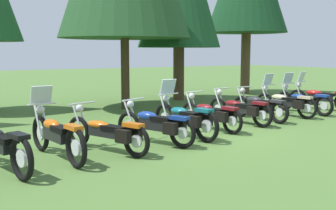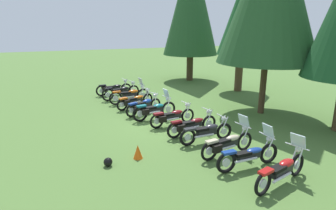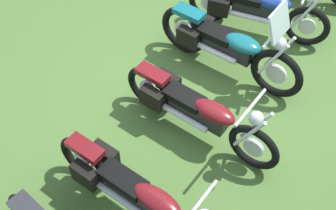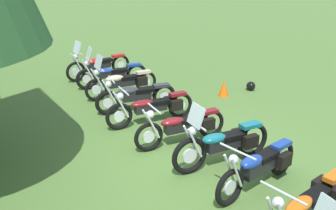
{
  "view_description": "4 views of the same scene",
  "coord_description": "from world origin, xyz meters",
  "px_view_note": "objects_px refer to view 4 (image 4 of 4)",
  "views": [
    {
      "loc": [
        -6.12,
        -8.44,
        2.07
      ],
      "look_at": [
        -0.5,
        0.78,
        0.67
      ],
      "focal_mm": 43.95,
      "sensor_mm": 36.0,
      "label": 1
    },
    {
      "loc": [
        11.75,
        -4.36,
        4.39
      ],
      "look_at": [
        -0.8,
        0.48,
        0.58
      ],
      "focal_mm": 30.97,
      "sensor_mm": 36.0,
      "label": 2
    },
    {
      "loc": [
        3.3,
        2.46,
        4.8
      ],
      "look_at": [
        0.86,
        0.06,
        0.75
      ],
      "focal_mm": 49.32,
      "sensor_mm": 36.0,
      "label": 3
    },
    {
      "loc": [
        -6.84,
        2.91,
        3.96
      ],
      "look_at": [
        1.34,
        0.24,
        0.62
      ],
      "focal_mm": 41.18,
      "sensor_mm": 36.0,
      "label": 4
    }
  ],
  "objects_px": {
    "motorcycle_10": "(111,74)",
    "traffic_cone": "(224,88)",
    "motorcycle_4": "(259,166)",
    "motorcycle_7": "(153,107)",
    "motorcycle_9": "(123,82)",
    "motorcycle_5": "(223,143)",
    "dropped_helmet": "(251,86)",
    "motorcycle_3": "(309,204)",
    "motorcycle_6": "(183,125)",
    "motorcycle_11": "(98,64)",
    "motorcycle_8": "(136,96)"
  },
  "relations": [
    {
      "from": "motorcycle_5",
      "to": "motorcycle_11",
      "type": "distance_m",
      "value": 6.93
    },
    {
      "from": "motorcycle_3",
      "to": "motorcycle_5",
      "type": "xyz_separation_m",
      "value": [
        2.18,
        0.38,
        0.06
      ]
    },
    {
      "from": "motorcycle_6",
      "to": "motorcycle_11",
      "type": "height_order",
      "value": "motorcycle_11"
    },
    {
      "from": "motorcycle_4",
      "to": "traffic_cone",
      "type": "relative_size",
      "value": 4.31
    },
    {
      "from": "traffic_cone",
      "to": "motorcycle_3",
      "type": "bearing_deg",
      "value": 166.28
    },
    {
      "from": "motorcycle_4",
      "to": "motorcycle_7",
      "type": "height_order",
      "value": "motorcycle_7"
    },
    {
      "from": "motorcycle_10",
      "to": "motorcycle_8",
      "type": "bearing_deg",
      "value": 94.43
    },
    {
      "from": "motorcycle_3",
      "to": "motorcycle_4",
      "type": "bearing_deg",
      "value": -105.59
    },
    {
      "from": "motorcycle_11",
      "to": "dropped_helmet",
      "type": "bearing_deg",
      "value": 129.97
    },
    {
      "from": "motorcycle_7",
      "to": "motorcycle_10",
      "type": "bearing_deg",
      "value": -89.63
    },
    {
      "from": "motorcycle_8",
      "to": "motorcycle_4",
      "type": "bearing_deg",
      "value": 103.59
    },
    {
      "from": "traffic_cone",
      "to": "motorcycle_9",
      "type": "bearing_deg",
      "value": 73.01
    },
    {
      "from": "motorcycle_10",
      "to": "dropped_helmet",
      "type": "relative_size",
      "value": 8.14
    },
    {
      "from": "motorcycle_10",
      "to": "traffic_cone",
      "type": "distance_m",
      "value": 3.61
    },
    {
      "from": "motorcycle_4",
      "to": "motorcycle_7",
      "type": "bearing_deg",
      "value": -95.95
    },
    {
      "from": "motorcycle_5",
      "to": "dropped_helmet",
      "type": "bearing_deg",
      "value": -134.67
    },
    {
      "from": "motorcycle_7",
      "to": "dropped_helmet",
      "type": "xyz_separation_m",
      "value": [
        1.49,
        -3.63,
        -0.3
      ]
    },
    {
      "from": "motorcycle_3",
      "to": "motorcycle_8",
      "type": "distance_m",
      "value": 5.71
    },
    {
      "from": "motorcycle_7",
      "to": "traffic_cone",
      "type": "height_order",
      "value": "motorcycle_7"
    },
    {
      "from": "motorcycle_4",
      "to": "dropped_helmet",
      "type": "relative_size",
      "value": 7.27
    },
    {
      "from": "motorcycle_6",
      "to": "motorcycle_7",
      "type": "relative_size",
      "value": 0.95
    },
    {
      "from": "motorcycle_9",
      "to": "motorcycle_10",
      "type": "bearing_deg",
      "value": -90.46
    },
    {
      "from": "motorcycle_7",
      "to": "traffic_cone",
      "type": "bearing_deg",
      "value": -161.54
    },
    {
      "from": "motorcycle_4",
      "to": "motorcycle_8",
      "type": "xyz_separation_m",
      "value": [
        4.32,
        1.23,
        -0.0
      ]
    },
    {
      "from": "motorcycle_3",
      "to": "traffic_cone",
      "type": "relative_size",
      "value": 4.64
    },
    {
      "from": "motorcycle_10",
      "to": "motorcycle_11",
      "type": "xyz_separation_m",
      "value": [
        1.15,
        0.25,
        0.03
      ]
    },
    {
      "from": "motorcycle_9",
      "to": "dropped_helmet",
      "type": "relative_size",
      "value": 7.91
    },
    {
      "from": "motorcycle_3",
      "to": "motorcycle_6",
      "type": "xyz_separation_m",
      "value": [
        3.32,
        0.82,
        0.01
      ]
    },
    {
      "from": "motorcycle_8",
      "to": "motorcycle_10",
      "type": "relative_size",
      "value": 0.97
    },
    {
      "from": "motorcycle_4",
      "to": "motorcycle_11",
      "type": "height_order",
      "value": "motorcycle_11"
    },
    {
      "from": "motorcycle_10",
      "to": "dropped_helmet",
      "type": "distance_m",
      "value": 4.45
    },
    {
      "from": "motorcycle_6",
      "to": "motorcycle_10",
      "type": "bearing_deg",
      "value": -87.75
    },
    {
      "from": "motorcycle_10",
      "to": "traffic_cone",
      "type": "bearing_deg",
      "value": 146.13
    },
    {
      "from": "motorcycle_6",
      "to": "motorcycle_8",
      "type": "height_order",
      "value": "motorcycle_8"
    },
    {
      "from": "motorcycle_9",
      "to": "traffic_cone",
      "type": "height_order",
      "value": "motorcycle_9"
    },
    {
      "from": "motorcycle_3",
      "to": "dropped_helmet",
      "type": "height_order",
      "value": "motorcycle_3"
    },
    {
      "from": "motorcycle_8",
      "to": "motorcycle_10",
      "type": "height_order",
      "value": "motorcycle_10"
    },
    {
      "from": "traffic_cone",
      "to": "motorcycle_11",
      "type": "bearing_deg",
      "value": 47.51
    },
    {
      "from": "motorcycle_3",
      "to": "motorcycle_9",
      "type": "relative_size",
      "value": 0.99
    },
    {
      "from": "motorcycle_11",
      "to": "motorcycle_7",
      "type": "bearing_deg",
      "value": 82.64
    },
    {
      "from": "motorcycle_4",
      "to": "motorcycle_8",
      "type": "distance_m",
      "value": 4.49
    },
    {
      "from": "dropped_helmet",
      "to": "motorcycle_8",
      "type": "bearing_deg",
      "value": 98.33
    },
    {
      "from": "motorcycle_5",
      "to": "motorcycle_9",
      "type": "bearing_deg",
      "value": -85.41
    },
    {
      "from": "motorcycle_7",
      "to": "motorcycle_4",
      "type": "bearing_deg",
      "value": 98.66
    },
    {
      "from": "motorcycle_4",
      "to": "motorcycle_5",
      "type": "height_order",
      "value": "motorcycle_5"
    },
    {
      "from": "motorcycle_9",
      "to": "traffic_cone",
      "type": "relative_size",
      "value": 4.69
    },
    {
      "from": "motorcycle_10",
      "to": "motorcycle_3",
      "type": "bearing_deg",
      "value": 99.52
    },
    {
      "from": "motorcycle_3",
      "to": "traffic_cone",
      "type": "distance_m",
      "value": 6.09
    },
    {
      "from": "motorcycle_11",
      "to": "dropped_helmet",
      "type": "height_order",
      "value": "motorcycle_11"
    },
    {
      "from": "motorcycle_3",
      "to": "motorcycle_11",
      "type": "height_order",
      "value": "motorcycle_11"
    }
  ]
}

